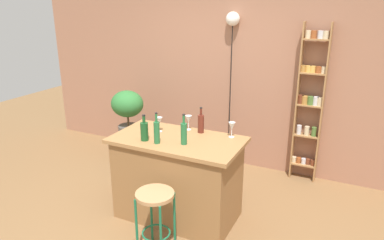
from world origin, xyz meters
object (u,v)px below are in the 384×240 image
(wine_glass_left, at_px, (159,121))
(spice_shelf, at_px, (310,101))
(bottle_wine_red, at_px, (157,132))
(potted_plant, at_px, (128,109))
(bar_stool, at_px, (155,208))
(plant_stool, at_px, (130,150))
(bottle_olive_oil, at_px, (201,123))
(wine_glass_center, at_px, (232,127))
(bottle_vinegar, at_px, (144,131))
(wine_glass_right, at_px, (189,120))
(bottle_spirits_clear, at_px, (184,133))
(pendant_globe_light, at_px, (233,22))

(wine_glass_left, bearing_deg, spice_shelf, 45.84)
(bottle_wine_red, distance_m, wine_glass_left, 0.34)
(potted_plant, relative_size, bottle_wine_red, 2.19)
(bar_stool, bearing_deg, plant_stool, 131.73)
(bottle_olive_oil, xyz_separation_m, wine_glass_center, (0.35, 0.01, 0.01))
(bar_stool, xyz_separation_m, plant_stool, (-1.40, 1.57, -0.28))
(bottle_wine_red, relative_size, bottle_vinegar, 1.18)
(bottle_wine_red, distance_m, wine_glass_right, 0.50)
(wine_glass_center, bearing_deg, bottle_wine_red, -142.06)
(bottle_vinegar, distance_m, wine_glass_right, 0.55)
(bottle_vinegar, bearing_deg, bottle_spirits_clear, 11.44)
(bottle_wine_red, relative_size, wine_glass_left, 1.97)
(wine_glass_left, xyz_separation_m, wine_glass_right, (0.26, 0.19, 0.00))
(pendant_globe_light, bearing_deg, bottle_spirits_clear, -86.21)
(bottle_vinegar, bearing_deg, wine_glass_right, 60.92)
(potted_plant, xyz_separation_m, wine_glass_center, (1.80, -0.66, 0.22))
(bar_stool, height_order, bottle_spirits_clear, bottle_spirits_clear)
(spice_shelf, xyz_separation_m, pendant_globe_light, (-1.08, 0.03, 0.94))
(bar_stool, height_order, potted_plant, potted_plant)
(bar_stool, relative_size, wine_glass_left, 3.83)
(spice_shelf, height_order, plant_stool, spice_shelf)
(wine_glass_left, height_order, pendant_globe_light, pendant_globe_light)
(bottle_spirits_clear, bearing_deg, wine_glass_center, 46.63)
(plant_stool, height_order, bottle_wine_red, bottle_wine_red)
(bottle_wine_red, height_order, bottle_vinegar, bottle_wine_red)
(plant_stool, distance_m, bottle_spirits_clear, 1.97)
(plant_stool, xyz_separation_m, wine_glass_center, (1.80, -0.66, 0.85))
(potted_plant, distance_m, wine_glass_right, 1.46)
(spice_shelf, relative_size, plant_stool, 5.43)
(plant_stool, relative_size, bottle_wine_red, 1.17)
(potted_plant, relative_size, wine_glass_right, 4.30)
(bottle_vinegar, relative_size, pendant_globe_light, 0.13)
(bar_stool, distance_m, wine_glass_right, 1.08)
(pendant_globe_light, bearing_deg, wine_glass_center, -69.39)
(wine_glass_left, bearing_deg, bottle_vinegar, -90.91)
(bar_stool, xyz_separation_m, spice_shelf, (1.00, 2.14, 0.60))
(bar_stool, xyz_separation_m, bottle_wine_red, (-0.22, 0.42, 0.57))
(bottle_olive_oil, distance_m, wine_glass_center, 0.35)
(plant_stool, relative_size, pendant_globe_light, 0.18)
(wine_glass_left, height_order, wine_glass_center, same)
(potted_plant, bearing_deg, bottle_wine_red, -44.11)
(spice_shelf, relative_size, bottle_wine_red, 6.36)
(bottle_spirits_clear, bearing_deg, bar_stool, -94.01)
(pendant_globe_light, bearing_deg, spice_shelf, -1.54)
(bottle_spirits_clear, bearing_deg, spice_shelf, 59.14)
(bottle_olive_oil, bearing_deg, bottle_spirits_clear, -92.46)
(plant_stool, bearing_deg, spice_shelf, 13.38)
(spice_shelf, relative_size, wine_glass_right, 12.50)
(bottle_olive_oil, relative_size, wine_glass_center, 1.74)
(bar_stool, height_order, wine_glass_center, wine_glass_center)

